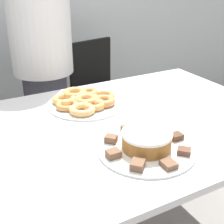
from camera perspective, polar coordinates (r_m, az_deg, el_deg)
The scene contains 24 objects.
table at distance 1.42m, azimuth -1.39°, elevation -5.41°, with size 1.72×1.06×0.76m.
person_standing at distance 2.08m, azimuth -12.46°, elevation 8.32°, with size 0.38×0.38×1.59m.
office_chair_right at distance 2.53m, azimuth -1.74°, elevation 2.03°, with size 0.53×0.53×0.89m.
plate_cake at distance 1.22m, azimuth 6.26°, elevation -6.69°, with size 0.38×0.38×0.01m.
plate_donuts at distance 1.61m, azimuth -4.71°, elevation 1.51°, with size 0.40×0.40×0.01m.
frosted_cake at distance 1.20m, azimuth 6.34°, elevation -5.09°, with size 0.19×0.19×0.07m.
lamington_0 at distance 1.24m, azimuth -0.19°, elevation -4.94°, with size 0.06×0.06×0.03m.
lamington_1 at distance 1.15m, azimuth 0.25°, elevation -7.65°, with size 0.05×0.04×0.03m.
lamington_2 at distance 1.09m, azimuth 4.71°, elevation -9.61°, with size 0.07×0.07×0.03m.
lamington_3 at distance 1.11m, azimuth 10.33°, elevation -9.38°, with size 0.05×0.06×0.02m.
lamington_4 at distance 1.20m, azimuth 13.04°, elevation -7.00°, with size 0.06×0.06×0.02m.
lamington_5 at distance 1.29m, azimuth 11.66°, elevation -4.41°, with size 0.05×0.04×0.02m.
lamington_6 at distance 1.33m, azimuth 7.58°, elevation -3.02°, with size 0.08×0.08×0.02m.
lamington_7 at distance 1.32m, azimuth 2.91°, elevation -3.17°, with size 0.05×0.05×0.02m.
donut_0 at distance 1.60m, azimuth -4.74°, elevation 2.25°, with size 0.12×0.12×0.04m.
donut_1 at distance 1.62m, azimuth -8.71°, elevation 2.30°, with size 0.13×0.13×0.03m.
donut_2 at distance 1.55m, azimuth -8.18°, elevation 1.24°, with size 0.12×0.12×0.03m.
donut_3 at distance 1.49m, azimuth -5.45°, elevation 0.44°, with size 0.13×0.13×0.03m.
donut_4 at distance 1.54m, azimuth -3.35°, elevation 1.33°, with size 0.12×0.12×0.03m.
donut_5 at distance 1.57m, azimuth -1.54°, elevation 1.98°, with size 0.12×0.12×0.04m.
donut_6 at distance 1.65m, azimuth -1.60°, elevation 2.99°, with size 0.12×0.12×0.03m.
donut_7 at distance 1.69m, azimuth -4.24°, elevation 3.53°, with size 0.11×0.11×0.04m.
donut_8 at distance 1.68m, azimuth -6.85°, elevation 3.37°, with size 0.13×0.13×0.04m.
napkin at distance 1.79m, azimuth 15.81°, elevation 3.03°, with size 0.15×0.14×0.01m.
Camera 1 is at (-0.56, -1.09, 1.40)m, focal length 50.00 mm.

